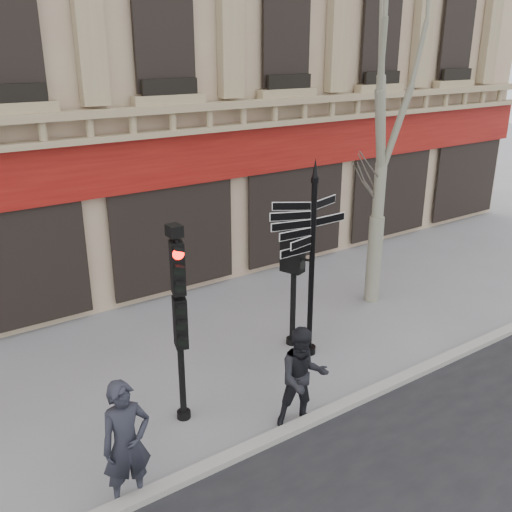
# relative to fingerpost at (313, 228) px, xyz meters

# --- Properties ---
(ground) EXTENTS (80.00, 80.00, 0.00)m
(ground) POSITION_rel_fingerpost_xyz_m (-0.92, -0.51, -2.84)
(ground) COLOR slate
(ground) RESTS_ON ground
(kerb) EXTENTS (80.00, 0.25, 0.12)m
(kerb) POSITION_rel_fingerpost_xyz_m (-0.92, -1.91, -2.78)
(kerb) COLOR gray
(kerb) RESTS_ON ground
(fingerpost) EXTENTS (2.02, 2.02, 4.23)m
(fingerpost) POSITION_rel_fingerpost_xyz_m (0.00, 0.00, 0.00)
(fingerpost) COLOR black
(fingerpost) RESTS_ON ground
(traffic_signal_main) EXTENTS (0.46, 0.39, 3.60)m
(traffic_signal_main) POSITION_rel_fingerpost_xyz_m (-3.29, -0.49, -0.57)
(traffic_signal_main) COLOR black
(traffic_signal_main) RESTS_ON ground
(traffic_signal_secondary) EXTENTS (0.56, 0.48, 2.81)m
(traffic_signal_secondary) POSITION_rel_fingerpost_xyz_m (-0.03, 0.54, -0.88)
(traffic_signal_secondary) COLOR black
(traffic_signal_secondary) RESTS_ON ground
(plane_tree) EXTENTS (3.29, 3.29, 8.73)m
(plane_tree) POSITION_rel_fingerpost_xyz_m (3.08, 1.18, 3.29)
(plane_tree) COLOR gray
(plane_tree) RESTS_ON ground
(pedestrian_a) EXTENTS (0.74, 0.50, 1.98)m
(pedestrian_a) POSITION_rel_fingerpost_xyz_m (-4.85, -1.81, -1.85)
(pedestrian_a) COLOR #1F212A
(pedestrian_a) RESTS_ON ground
(pedestrian_b) EXTENTS (1.09, 0.98, 1.85)m
(pedestrian_b) POSITION_rel_fingerpost_xyz_m (-1.66, -1.81, -1.91)
(pedestrian_b) COLOR black
(pedestrian_b) RESTS_ON ground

